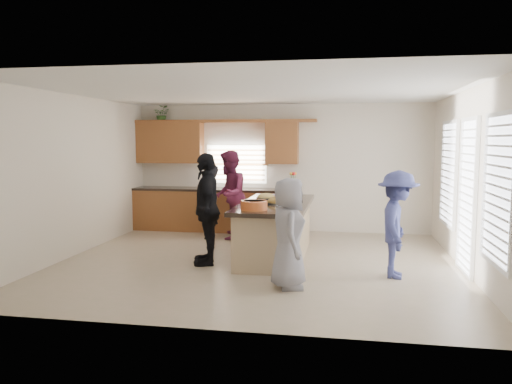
% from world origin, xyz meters
% --- Properties ---
extents(floor, '(6.50, 6.50, 0.00)m').
position_xyz_m(floor, '(0.00, 0.00, 0.00)').
color(floor, tan).
rests_on(floor, ground).
extents(room_shell, '(6.52, 6.02, 2.81)m').
position_xyz_m(room_shell, '(0.00, 0.00, 1.90)').
color(room_shell, silver).
rests_on(room_shell, ground).
extents(back_cabinetry, '(4.08, 0.66, 2.46)m').
position_xyz_m(back_cabinetry, '(-1.47, 2.73, 0.91)').
color(back_cabinetry, '#94552B').
rests_on(back_cabinetry, ground).
extents(right_wall_glazing, '(0.06, 4.00, 2.25)m').
position_xyz_m(right_wall_glazing, '(3.22, -0.13, 1.34)').
color(right_wall_glazing, white).
rests_on(right_wall_glazing, ground).
extents(island, '(1.16, 2.70, 0.95)m').
position_xyz_m(island, '(0.24, 0.45, 0.45)').
color(island, tan).
rests_on(island, ground).
extents(platter_front, '(0.44, 0.44, 0.18)m').
position_xyz_m(platter_front, '(0.31, 0.28, 0.98)').
color(platter_front, black).
rests_on(platter_front, island).
extents(platter_mid, '(0.42, 0.42, 0.17)m').
position_xyz_m(platter_mid, '(0.47, 0.68, 0.98)').
color(platter_mid, black).
rests_on(platter_mid, island).
extents(platter_back, '(0.37, 0.37, 0.15)m').
position_xyz_m(platter_back, '(-0.01, 0.94, 0.98)').
color(platter_back, black).
rests_on(platter_back, island).
extents(salad_bowl, '(0.41, 0.41, 0.15)m').
position_xyz_m(salad_bowl, '(0.04, -0.53, 1.03)').
color(salad_bowl, '#D55D26').
rests_on(salad_bowl, island).
extents(clear_cup, '(0.08, 0.08, 0.11)m').
position_xyz_m(clear_cup, '(0.42, -0.63, 1.00)').
color(clear_cup, white).
rests_on(clear_cup, island).
extents(plate_stack, '(0.20, 0.20, 0.05)m').
position_xyz_m(plate_stack, '(0.12, 1.25, 0.98)').
color(plate_stack, '#BD9BE2').
rests_on(plate_stack, island).
extents(flower_vase, '(0.14, 0.14, 0.44)m').
position_xyz_m(flower_vase, '(0.41, 1.70, 1.19)').
color(flower_vase, silver).
rests_on(flower_vase, island).
extents(potted_plant, '(0.39, 0.35, 0.38)m').
position_xyz_m(potted_plant, '(-2.68, 2.82, 2.59)').
color(potted_plant, '#386829').
rests_on(potted_plant, back_cabinetry).
extents(woman_left_back, '(0.43, 0.59, 1.52)m').
position_xyz_m(woman_left_back, '(-1.31, 1.84, 0.76)').
color(woman_left_back, black).
rests_on(woman_left_back, ground).
extents(woman_left_mid, '(0.77, 0.95, 1.81)m').
position_xyz_m(woman_left_mid, '(-0.92, 1.88, 0.90)').
color(woman_left_mid, maroon).
rests_on(woman_left_mid, ground).
extents(woman_left_front, '(0.69, 1.14, 1.81)m').
position_xyz_m(woman_left_front, '(-0.79, -0.24, 0.91)').
color(woman_left_front, black).
rests_on(woman_left_front, ground).
extents(woman_right_back, '(0.72, 1.09, 1.58)m').
position_xyz_m(woman_right_back, '(2.17, -0.54, 0.79)').
color(woman_right_back, '#393F7C').
rests_on(woman_right_back, ground).
extents(woman_right_front, '(0.62, 0.82, 1.51)m').
position_xyz_m(woman_right_front, '(0.66, -1.33, 0.76)').
color(woman_right_front, gray).
rests_on(woman_right_front, ground).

